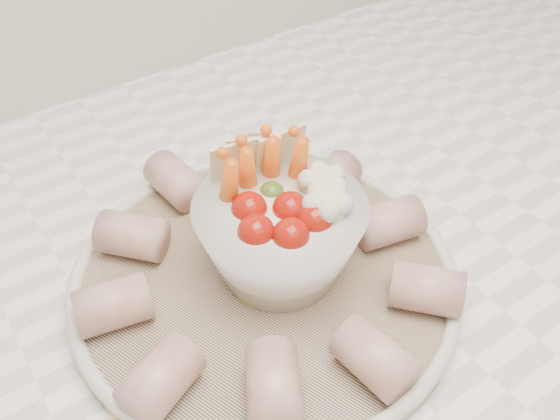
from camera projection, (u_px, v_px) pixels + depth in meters
serving_platter at (265, 278)px, 0.52m from camera, size 0.41×0.41×0.02m
veggie_bowl at (280, 231)px, 0.50m from camera, size 0.14×0.14×0.11m
cured_meat_rolls at (263, 260)px, 0.51m from camera, size 0.30×0.31×0.04m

